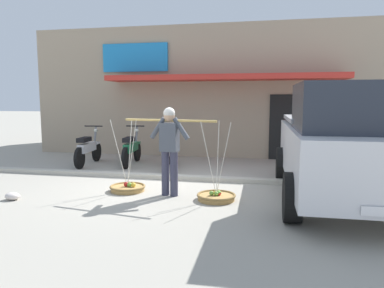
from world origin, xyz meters
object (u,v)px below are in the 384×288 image
at_px(motorcycle_third_in_row, 167,152).
at_px(plastic_litter_bag, 12,196).
at_px(fruit_basket_right_side, 128,188).
at_px(motorcycle_nearest_shop, 88,149).
at_px(fruit_vendor, 169,145).
at_px(fruit_basket_left_side, 216,196).
at_px(parked_truck, 343,145).
at_px(motorcycle_second_in_row, 131,149).

xyz_separation_m(motorcycle_third_in_row, plastic_litter_bag, (-1.97, -3.52, -0.38)).
height_order(fruit_basket_right_side, motorcycle_third_in_row, fruit_basket_right_side).
bearing_deg(fruit_basket_right_side, motorcycle_nearest_shop, 130.66).
distance_m(motorcycle_nearest_shop, motorcycle_third_in_row, 2.33).
relative_size(fruit_vendor, motorcycle_third_in_row, 1.03).
bearing_deg(fruit_vendor, fruit_basket_left_side, -9.29).
height_order(fruit_basket_left_side, motorcycle_third_in_row, fruit_basket_left_side).
bearing_deg(motorcycle_third_in_row, fruit_vendor, -73.14).
height_order(parked_truck, plastic_litter_bag, parked_truck).
bearing_deg(parked_truck, fruit_vendor, -176.00).
distance_m(motorcycle_nearest_shop, parked_truck, 6.77).
bearing_deg(motorcycle_second_in_row, motorcycle_third_in_row, -18.25).
bearing_deg(parked_truck, motorcycle_nearest_shop, 158.25).
relative_size(motorcycle_third_in_row, plastic_litter_bag, 6.43).
bearing_deg(fruit_vendor, motorcycle_third_in_row, 106.86).
bearing_deg(fruit_vendor, motorcycle_second_in_row, 122.82).
bearing_deg(parked_truck, fruit_basket_left_side, -170.49).
bearing_deg(parked_truck, motorcycle_second_in_row, 151.23).
height_order(fruit_vendor, motorcycle_nearest_shop, fruit_vendor).
bearing_deg(fruit_vendor, plastic_litter_bag, -162.13).
relative_size(fruit_vendor, plastic_litter_bag, 6.63).
distance_m(motorcycle_third_in_row, parked_truck, 4.65).
distance_m(fruit_vendor, fruit_basket_left_side, 1.30).
xyz_separation_m(motorcycle_nearest_shop, motorcycle_third_in_row, (2.33, -0.09, 0.00)).
distance_m(fruit_basket_right_side, parked_truck, 4.17).
bearing_deg(motorcycle_second_in_row, parked_truck, -28.77).
bearing_deg(motorcycle_nearest_shop, plastic_litter_bag, -84.23).
relative_size(fruit_basket_right_side, motorcycle_nearest_shop, 0.80).
height_order(motorcycle_second_in_row, plastic_litter_bag, motorcycle_second_in_row).
xyz_separation_m(motorcycle_nearest_shop, motorcycle_second_in_row, (1.19, 0.29, 0.00)).
xyz_separation_m(motorcycle_nearest_shop, plastic_litter_bag, (0.36, -3.61, -0.38)).
bearing_deg(parked_truck, plastic_litter_bag, -169.34).
height_order(fruit_basket_left_side, motorcycle_second_in_row, fruit_basket_left_side).
relative_size(motorcycle_second_in_row, parked_truck, 0.38).
bearing_deg(motorcycle_second_in_row, fruit_basket_right_side, -70.41).
bearing_deg(fruit_basket_right_side, motorcycle_third_in_row, 87.10).
bearing_deg(plastic_litter_bag, parked_truck, 10.66).
height_order(fruit_basket_right_side, motorcycle_second_in_row, fruit_basket_right_side).
relative_size(fruit_basket_left_side, plastic_litter_bag, 5.19).
bearing_deg(plastic_litter_bag, fruit_vendor, 17.87).
bearing_deg(motorcycle_nearest_shop, fruit_vendor, -40.99).
distance_m(fruit_vendor, parked_truck, 3.15).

